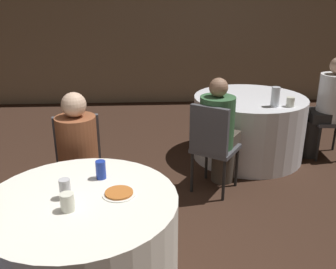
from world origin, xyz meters
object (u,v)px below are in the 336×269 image
(person_floral_shirt, at_px, (79,164))
(soda_can_silver, at_px, (65,189))
(pizza_plate_near, at_px, (119,193))
(table_far, at_px, (248,127))
(bottle_far, at_px, (275,97))
(soda_can_blue, at_px, (101,170))
(chair_far_southwest, at_px, (212,141))
(person_green_jacket, at_px, (219,133))
(person_white_shirt, at_px, (327,107))
(table_near, at_px, (85,251))
(chair_near_north, at_px, (79,160))

(person_floral_shirt, distance_m, soda_can_silver, 0.83)
(pizza_plate_near, bearing_deg, person_floral_shirt, 116.09)
(pizza_plate_near, bearing_deg, table_far, 57.66)
(soda_can_silver, height_order, bottle_far, bottle_far)
(soda_can_blue, height_order, soda_can_silver, same)
(chair_far_southwest, relative_size, person_green_jacket, 0.80)
(person_green_jacket, xyz_separation_m, person_floral_shirt, (-1.27, -0.66, 0.00))
(soda_can_silver, bearing_deg, bottle_far, 44.41)
(person_white_shirt, xyz_separation_m, soda_can_silver, (-2.62, -2.17, 0.18))
(bottle_far, bearing_deg, table_near, -133.99)
(person_white_shirt, bearing_deg, chair_near_north, 117.06)
(table_near, xyz_separation_m, soda_can_silver, (-0.08, 0.02, 0.43))
(table_near, height_order, chair_far_southwest, chair_far_southwest)
(chair_near_north, bearing_deg, table_near, 90.00)
(person_green_jacket, bearing_deg, person_white_shirt, 60.09)
(person_green_jacket, bearing_deg, person_floral_shirt, -118.75)
(table_far, relative_size, person_green_jacket, 1.14)
(chair_near_north, distance_m, soda_can_blue, 0.81)
(person_floral_shirt, bearing_deg, soda_can_silver, 84.27)
(chair_far_southwest, bearing_deg, table_near, -93.65)
(soda_can_silver, bearing_deg, person_white_shirt, 39.64)
(table_far, height_order, soda_can_silver, soda_can_silver)
(table_near, bearing_deg, person_green_jacket, 53.03)
(table_far, xyz_separation_m, person_green_jacket, (-0.50, -0.76, 0.22))
(table_far, distance_m, person_white_shirt, 0.95)
(person_green_jacket, bearing_deg, soda_can_blue, -96.18)
(table_near, xyz_separation_m, bottle_far, (1.77, 1.83, 0.48))
(table_far, xyz_separation_m, soda_can_silver, (-1.70, -2.22, 0.43))
(table_far, relative_size, soda_can_blue, 10.80)
(person_green_jacket, xyz_separation_m, pizza_plate_near, (-0.89, -1.44, 0.17))
(person_white_shirt, bearing_deg, chair_far_southwest, 122.32)
(table_far, height_order, soda_can_blue, soda_can_blue)
(table_far, relative_size, chair_near_north, 1.43)
(table_near, relative_size, pizza_plate_near, 5.73)
(table_far, height_order, pizza_plate_near, pizza_plate_near)
(person_green_jacket, bearing_deg, chair_near_north, -125.34)
(person_green_jacket, bearing_deg, soda_can_silver, -95.68)
(person_floral_shirt, height_order, bottle_far, person_floral_shirt)
(person_floral_shirt, bearing_deg, person_green_jacket, -162.98)
(table_near, bearing_deg, bottle_far, 46.01)
(table_far, bearing_deg, person_floral_shirt, -141.29)
(chair_near_north, distance_m, person_white_shirt, 2.97)
(person_white_shirt, distance_m, person_floral_shirt, 3.01)
(person_floral_shirt, relative_size, bottle_far, 5.50)
(person_white_shirt, bearing_deg, table_far, 90.00)
(table_near, bearing_deg, soda_can_blue, 69.56)
(person_floral_shirt, bearing_deg, pizza_plate_near, 105.52)
(table_near, bearing_deg, chair_near_north, 100.57)
(table_near, xyz_separation_m, table_far, (1.62, 2.23, 0.00))
(table_far, distance_m, soda_can_blue, 2.53)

